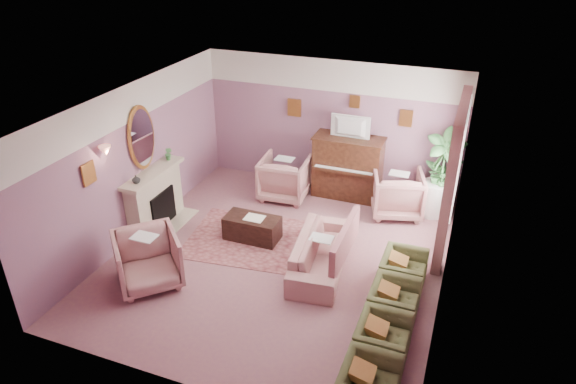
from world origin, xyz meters
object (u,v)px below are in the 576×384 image
(floral_armchair_left, at_px, (285,176))
(olive_chair_a, at_px, (370,379))
(floral_armchair_right, at_px, (397,191))
(olive_chair_b, at_px, (383,334))
(coffee_table, at_px, (252,228))
(sofa, at_px, (321,247))
(television, at_px, (350,126))
(olive_chair_c, at_px, (394,297))
(floral_armchair_front, at_px, (147,257))
(side_table, at_px, (433,199))
(piano, at_px, (348,168))
(olive_chair_d, at_px, (404,266))

(floral_armchair_left, distance_m, olive_chair_a, 5.37)
(floral_armchair_right, height_order, olive_chair_b, floral_armchair_right)
(coffee_table, bearing_deg, sofa, -15.15)
(television, xyz_separation_m, olive_chair_c, (1.64, -3.39, -1.26))
(television, xyz_separation_m, coffee_table, (-1.18, -2.22, -1.38))
(floral_armchair_front, bearing_deg, olive_chair_c, 9.32)
(floral_armchair_right, xyz_separation_m, olive_chair_a, (0.51, -4.68, -0.16))
(side_table, bearing_deg, olive_chair_b, -92.32)
(television, distance_m, olive_chair_a, 5.44)
(coffee_table, bearing_deg, piano, 62.58)
(olive_chair_b, bearing_deg, piano, 111.07)
(coffee_table, height_order, olive_chair_b, olive_chair_b)
(piano, height_order, coffee_table, piano)
(piano, xyz_separation_m, coffee_table, (-1.18, -2.27, -0.43))
(coffee_table, bearing_deg, television, 62.05)
(coffee_table, relative_size, floral_armchair_left, 1.00)
(olive_chair_c, bearing_deg, piano, 115.51)
(olive_chair_b, bearing_deg, olive_chair_a, -90.00)
(floral_armchair_front, relative_size, olive_chair_b, 1.26)
(floral_armchair_left, bearing_deg, floral_armchair_front, -105.37)
(coffee_table, bearing_deg, floral_armchair_right, 39.12)
(olive_chair_b, bearing_deg, television, 111.30)
(floral_armchair_front, bearing_deg, floral_armchair_left, 74.63)
(piano, height_order, sofa, piano)
(olive_chair_c, xyz_separation_m, olive_chair_d, (0.00, 0.82, 0.00))
(piano, distance_m, olive_chair_d, 3.10)
(olive_chair_a, relative_size, olive_chair_d, 1.00)
(sofa, xyz_separation_m, floral_armchair_front, (-2.45, -1.40, 0.09))
(television, bearing_deg, floral_armchair_front, -118.53)
(piano, height_order, olive_chair_d, piano)
(piano, relative_size, coffee_table, 1.40)
(floral_armchair_left, bearing_deg, television, 21.69)
(olive_chair_a, xyz_separation_m, olive_chair_b, (0.00, 0.82, 0.00))
(olive_chair_c, bearing_deg, coffee_table, 157.50)
(olive_chair_a, bearing_deg, olive_chair_d, 90.00)
(piano, distance_m, sofa, 2.68)
(floral_armchair_front, xyz_separation_m, olive_chair_a, (3.82, -1.01, -0.16))
(sofa, relative_size, olive_chair_c, 2.54)
(olive_chair_d, bearing_deg, floral_armchair_right, 102.97)
(olive_chair_a, height_order, olive_chair_d, same)
(sofa, bearing_deg, side_table, 58.32)
(olive_chair_a, relative_size, olive_chair_b, 1.00)
(olive_chair_b, bearing_deg, side_table, 87.68)
(piano, xyz_separation_m, television, (0.00, -0.05, 0.95))
(coffee_table, distance_m, floral_armchair_right, 2.99)
(floral_armchair_right, height_order, olive_chair_d, floral_armchair_right)
(piano, bearing_deg, coffee_table, -117.42)
(coffee_table, distance_m, sofa, 1.51)
(sofa, xyz_separation_m, olive_chair_d, (1.37, 0.04, -0.06))
(sofa, relative_size, olive_chair_b, 2.54)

